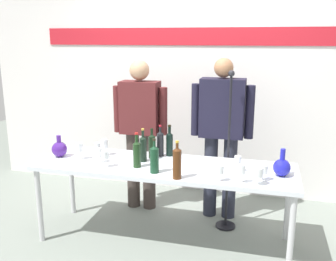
{
  "coord_description": "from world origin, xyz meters",
  "views": [
    {
      "loc": [
        0.86,
        -3.12,
        1.87
      ],
      "look_at": [
        0.0,
        0.15,
        1.03
      ],
      "focal_mm": 40.37,
      "sensor_mm": 36.0,
      "label": 1
    }
  ],
  "objects_px": {
    "wine_glass_left_0": "(104,144)",
    "wine_glass_right_0": "(263,170)",
    "wine_glass_left_3": "(105,155)",
    "wine_glass_right_2": "(220,170)",
    "decanter_blue_left": "(59,149)",
    "wine_bottle_3": "(177,162)",
    "microphone_stand": "(227,177)",
    "wine_glass_left_1": "(98,147)",
    "wine_bottle_6": "(152,145)",
    "wine_glass_right_3": "(259,173)",
    "decanter_blue_right": "(282,167)",
    "wine_bottle_2": "(137,153)",
    "wine_bottle_0": "(154,158)",
    "wine_glass_right_4": "(242,170)",
    "wine_bottle_1": "(143,148)",
    "presenter_left": "(140,126)",
    "wine_glass_right_1": "(238,160)",
    "presenter_right": "(222,128)",
    "display_table": "(164,171)",
    "wine_glass_left_4": "(79,148)",
    "wine_bottle_5": "(169,143)",
    "wine_glass_left_2": "(99,153)"
  },
  "relations": [
    {
      "from": "wine_glass_left_0",
      "to": "wine_glass_right_0",
      "type": "xyz_separation_m",
      "value": [
        1.51,
        -0.3,
        -0.02
      ]
    },
    {
      "from": "wine_glass_left_3",
      "to": "wine_glass_right_0",
      "type": "bearing_deg",
      "value": 0.76
    },
    {
      "from": "wine_glass_right_0",
      "to": "wine_glass_right_2",
      "type": "distance_m",
      "value": 0.35
    },
    {
      "from": "decanter_blue_left",
      "to": "wine_glass_right_0",
      "type": "height_order",
      "value": "decanter_blue_left"
    },
    {
      "from": "wine_bottle_3",
      "to": "wine_glass_left_0",
      "type": "height_order",
      "value": "wine_bottle_3"
    },
    {
      "from": "wine_glass_right_0",
      "to": "microphone_stand",
      "type": "distance_m",
      "value": 0.73
    },
    {
      "from": "wine_bottle_3",
      "to": "wine_glass_left_1",
      "type": "relative_size",
      "value": 2.04
    },
    {
      "from": "wine_bottle_3",
      "to": "wine_bottle_6",
      "type": "relative_size",
      "value": 1.1
    },
    {
      "from": "microphone_stand",
      "to": "wine_glass_right_3",
      "type": "bearing_deg",
      "value": -66.08
    },
    {
      "from": "decanter_blue_right",
      "to": "wine_bottle_2",
      "type": "relative_size",
      "value": 0.75
    },
    {
      "from": "wine_bottle_0",
      "to": "wine_glass_right_4",
      "type": "xyz_separation_m",
      "value": [
        0.73,
        -0.05,
        -0.02
      ]
    },
    {
      "from": "decanter_blue_left",
      "to": "wine_bottle_1",
      "type": "bearing_deg",
      "value": 4.79
    },
    {
      "from": "presenter_left",
      "to": "wine_glass_left_3",
      "type": "height_order",
      "value": "presenter_left"
    },
    {
      "from": "wine_bottle_2",
      "to": "wine_glass_right_1",
      "type": "height_order",
      "value": "wine_bottle_2"
    },
    {
      "from": "presenter_right",
      "to": "wine_bottle_1",
      "type": "distance_m",
      "value": 0.88
    },
    {
      "from": "wine_bottle_3",
      "to": "wine_bottle_6",
      "type": "bearing_deg",
      "value": 127.39
    },
    {
      "from": "wine_bottle_6",
      "to": "wine_glass_right_0",
      "type": "xyz_separation_m",
      "value": [
        1.03,
        -0.33,
        -0.03
      ]
    },
    {
      "from": "display_table",
      "to": "wine_bottle_1",
      "type": "relative_size",
      "value": 7.48
    },
    {
      "from": "presenter_left",
      "to": "wine_bottle_1",
      "type": "bearing_deg",
      "value": -69.09
    },
    {
      "from": "decanter_blue_right",
      "to": "wine_bottle_0",
      "type": "distance_m",
      "value": 1.06
    },
    {
      "from": "decanter_blue_left",
      "to": "presenter_right",
      "type": "xyz_separation_m",
      "value": [
        1.48,
        0.66,
        0.14
      ]
    },
    {
      "from": "wine_glass_right_0",
      "to": "presenter_left",
      "type": "bearing_deg",
      "value": 148.32
    },
    {
      "from": "wine_bottle_2",
      "to": "microphone_stand",
      "type": "distance_m",
      "value": 0.98
    },
    {
      "from": "wine_glass_left_1",
      "to": "wine_glass_right_2",
      "type": "distance_m",
      "value": 1.23
    },
    {
      "from": "wine_glass_right_1",
      "to": "wine_glass_right_3",
      "type": "relative_size",
      "value": 1.01
    },
    {
      "from": "decanter_blue_right",
      "to": "wine_glass_right_1",
      "type": "xyz_separation_m",
      "value": [
        -0.36,
        0.0,
        0.03
      ]
    },
    {
      "from": "display_table",
      "to": "wine_bottle_2",
      "type": "distance_m",
      "value": 0.31
    },
    {
      "from": "wine_glass_left_3",
      "to": "wine_glass_left_1",
      "type": "bearing_deg",
      "value": 128.75
    },
    {
      "from": "wine_glass_left_4",
      "to": "microphone_stand",
      "type": "relative_size",
      "value": 0.1
    },
    {
      "from": "wine_bottle_5",
      "to": "wine_glass_left_0",
      "type": "xyz_separation_m",
      "value": [
        -0.62,
        -0.15,
        -0.02
      ]
    },
    {
      "from": "decanter_blue_right",
      "to": "wine_glass_left_3",
      "type": "distance_m",
      "value": 1.52
    },
    {
      "from": "wine_bottle_1",
      "to": "wine_glass_left_1",
      "type": "bearing_deg",
      "value": -176.83
    },
    {
      "from": "presenter_left",
      "to": "wine_glass_left_0",
      "type": "xyz_separation_m",
      "value": [
        -0.2,
        -0.51,
        -0.08
      ]
    },
    {
      "from": "display_table",
      "to": "wine_glass_right_2",
      "type": "distance_m",
      "value": 0.62
    },
    {
      "from": "decanter_blue_right",
      "to": "presenter_left",
      "type": "height_order",
      "value": "presenter_left"
    },
    {
      "from": "microphone_stand",
      "to": "wine_bottle_1",
      "type": "bearing_deg",
      "value": -154.8
    },
    {
      "from": "decanter_blue_left",
      "to": "wine_glass_left_3",
      "type": "height_order",
      "value": "decanter_blue_left"
    },
    {
      "from": "wine_glass_left_3",
      "to": "presenter_left",
      "type": "bearing_deg",
      "value": 86.48
    },
    {
      "from": "decanter_blue_left",
      "to": "wine_bottle_0",
      "type": "xyz_separation_m",
      "value": [
        1.01,
        -0.19,
        0.05
      ]
    },
    {
      "from": "display_table",
      "to": "wine_glass_left_1",
      "type": "relative_size",
      "value": 15.01
    },
    {
      "from": "wine_bottle_0",
      "to": "wine_bottle_1",
      "type": "height_order",
      "value": "wine_bottle_1"
    },
    {
      "from": "wine_glass_left_0",
      "to": "wine_glass_left_4",
      "type": "height_order",
      "value": "wine_glass_left_0"
    },
    {
      "from": "wine_glass_left_2",
      "to": "wine_glass_right_3",
      "type": "distance_m",
      "value": 1.44
    },
    {
      "from": "wine_glass_left_1",
      "to": "wine_glass_right_2",
      "type": "relative_size",
      "value": 1.19
    },
    {
      "from": "wine_bottle_1",
      "to": "wine_glass_left_4",
      "type": "distance_m",
      "value": 0.61
    },
    {
      "from": "presenter_left",
      "to": "wine_bottle_0",
      "type": "relative_size",
      "value": 5.52
    },
    {
      "from": "decanter_blue_right",
      "to": "wine_glass_right_0",
      "type": "height_order",
      "value": "decanter_blue_right"
    },
    {
      "from": "wine_bottle_6",
      "to": "wine_glass_left_1",
      "type": "bearing_deg",
      "value": -164.12
    },
    {
      "from": "wine_bottle_5",
      "to": "wine_glass_left_4",
      "type": "height_order",
      "value": "wine_bottle_5"
    },
    {
      "from": "wine_bottle_5",
      "to": "wine_glass_left_3",
      "type": "xyz_separation_m",
      "value": [
        -0.47,
        -0.46,
        -0.02
      ]
    }
  ]
}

